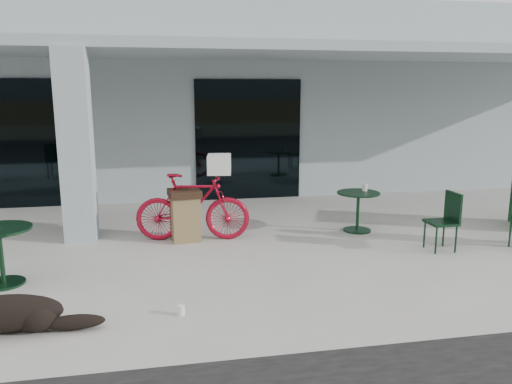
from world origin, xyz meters
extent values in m
plane|color=#B4B3AA|center=(0.00, 0.00, 0.00)|extent=(80.00, 80.00, 0.00)
cube|color=#9DABB1|center=(0.00, 8.50, 2.25)|extent=(22.00, 7.00, 4.50)
cube|color=black|center=(-3.20, 4.98, 1.35)|extent=(2.80, 0.06, 2.70)
cube|color=black|center=(1.80, 4.98, 1.35)|extent=(2.40, 0.06, 2.70)
cube|color=#9DABB1|center=(-1.50, 2.30, 1.56)|extent=(0.50, 0.50, 3.12)
cube|color=#9DABB1|center=(0.00, 3.60, 3.21)|extent=(22.00, 2.80, 0.18)
imported|color=#AD0D26|center=(0.33, 1.90, 0.56)|extent=(1.93, 0.79, 1.13)
cube|color=white|center=(0.77, 1.84, 1.28)|extent=(0.44, 0.56, 0.30)
cylinder|color=white|center=(0.01, -0.94, 0.06)|extent=(0.12, 0.12, 0.11)
cylinder|color=white|center=(3.38, 2.00, 0.76)|extent=(0.09, 0.09, 0.12)
camera|label=1|loc=(-0.14, -6.16, 2.45)|focal=35.00mm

